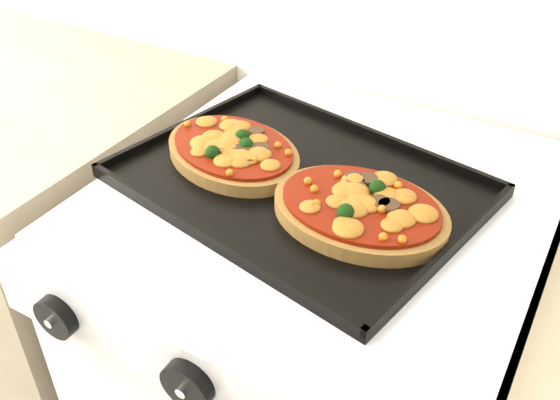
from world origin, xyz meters
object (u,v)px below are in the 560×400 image
Objects in this scene: baking_tray at (298,180)px; pizza_right at (360,208)px; stove at (317,393)px; pizza_left at (233,150)px.

pizza_right is at bearing -6.36° from baking_tray.
pizza_right is at bearing -37.51° from stove.
stove is 0.49m from pizza_right.
pizza_right reaches higher than baking_tray.
pizza_right is (0.11, -0.03, 0.01)m from baking_tray.
pizza_left is at bearing -173.45° from stove.
stove is 1.95× the size of baking_tray.
baking_tray is (-0.04, -0.02, 0.47)m from stove.
stove is at bearing 142.49° from pizza_right.
baking_tray is 2.04× the size of pizza_right.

